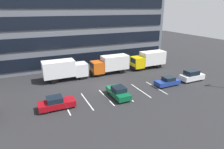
% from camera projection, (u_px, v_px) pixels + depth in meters
% --- Properties ---
extents(ground_plane, '(120.00, 120.00, 0.00)m').
position_uv_depth(ground_plane, '(106.00, 87.00, 30.34)').
color(ground_plane, '#262628').
extents(office_building, '(38.48, 13.40, 14.40)m').
position_uv_depth(office_building, '(74.00, 29.00, 43.41)').
color(office_building, slate).
rests_on(office_building, ground_plane).
extents(lot_markings, '(14.14, 5.40, 0.01)m').
position_uv_depth(lot_markings, '(115.00, 96.00, 27.37)').
color(lot_markings, silver).
rests_on(lot_markings, ground_plane).
extents(box_truck_white, '(7.53, 2.49, 3.49)m').
position_uv_depth(box_truck_white, '(65.00, 69.00, 32.67)').
color(box_truck_white, white).
rests_on(box_truck_white, ground_plane).
extents(box_truck_yellow, '(7.28, 2.41, 3.37)m').
position_uv_depth(box_truck_yellow, '(149.00, 59.00, 39.29)').
color(box_truck_yellow, yellow).
rests_on(box_truck_yellow, ground_plane).
extents(box_truck_orange, '(7.19, 2.38, 3.33)m').
position_uv_depth(box_truck_orange, '(110.00, 64.00, 36.09)').
color(box_truck_orange, '#D85914').
rests_on(box_truck_orange, ground_plane).
extents(suv_white, '(4.14, 1.76, 1.87)m').
position_uv_depth(suv_white, '(192.00, 76.00, 32.65)').
color(suv_white, white).
rests_on(suv_white, ground_plane).
extents(sedan_forest, '(1.85, 4.42, 1.58)m').
position_uv_depth(sedan_forest, '(118.00, 92.00, 26.69)').
color(sedan_forest, '#0C5933').
rests_on(sedan_forest, ground_plane).
extents(sedan_maroon, '(4.38, 1.83, 1.57)m').
position_uv_depth(sedan_maroon, '(56.00, 103.00, 23.64)').
color(sedan_maroon, maroon).
rests_on(sedan_maroon, ground_plane).
extents(sedan_navy, '(4.01, 1.68, 1.44)m').
position_uv_depth(sedan_navy, '(168.00, 82.00, 30.71)').
color(sedan_navy, navy).
rests_on(sedan_navy, ground_plane).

